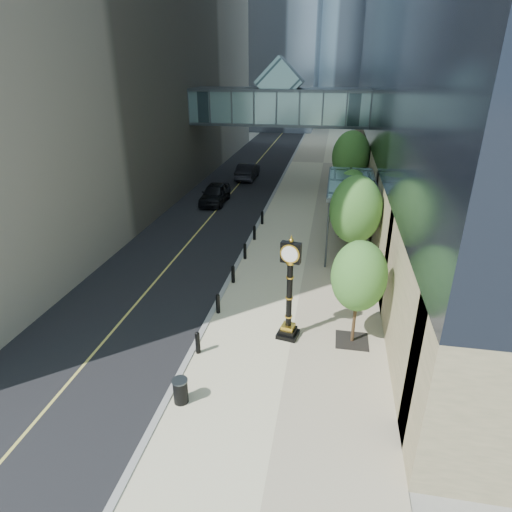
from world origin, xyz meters
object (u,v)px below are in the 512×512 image
at_px(street_clock, 289,296).
at_px(trash_bin, 181,391).
at_px(car_far, 248,171).
at_px(car_near, 215,193).
at_px(pedestrian, 369,275).

height_order(street_clock, trash_bin, street_clock).
bearing_deg(trash_bin, car_far, 97.18).
bearing_deg(street_clock, trash_bin, -113.96).
distance_m(car_near, car_far, 8.97).
bearing_deg(car_near, pedestrian, -49.73).
xyz_separation_m(trash_bin, car_near, (-5.18, 23.54, 0.35)).
relative_size(trash_bin, car_far, 0.18).
bearing_deg(street_clock, car_far, 115.86).
relative_size(pedestrian, car_near, 0.35).
bearing_deg(car_near, car_far, 82.16).
bearing_deg(car_far, street_clock, 105.42).
relative_size(street_clock, car_far, 0.93).
height_order(car_near, car_far, car_near).
distance_m(street_clock, car_far, 28.75).
height_order(street_clock, car_near, street_clock).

